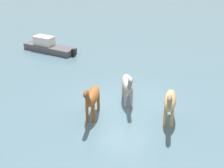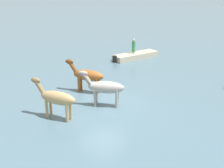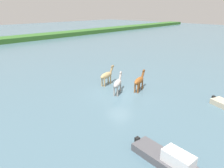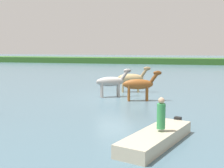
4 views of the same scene
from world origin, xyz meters
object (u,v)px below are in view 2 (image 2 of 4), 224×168
at_px(horse_gray_outer, 56,98).
at_px(person_spotter_bow, 134,46).
at_px(horse_mid_herd, 104,87).
at_px(horse_lead, 87,75).
at_px(boat_tender_starboard, 135,57).

height_order(horse_gray_outer, person_spotter_bow, horse_gray_outer).
height_order(horse_mid_herd, horse_lead, same).
distance_m(horse_mid_herd, horse_gray_outer, 2.84).
relative_size(horse_mid_herd, horse_gray_outer, 0.94).
xyz_separation_m(horse_lead, person_spotter_bow, (2.02, -8.74, 0.01)).
xyz_separation_m(horse_mid_herd, horse_lead, (2.18, -1.07, -0.00)).
bearing_deg(person_spotter_bow, horse_lead, 103.00).
bearing_deg(horse_gray_outer, person_spotter_bow, -86.87).
relative_size(horse_lead, person_spotter_bow, 2.19).
height_order(boat_tender_starboard, person_spotter_bow, person_spotter_bow).
bearing_deg(horse_mid_herd, horse_lead, -53.73).
bearing_deg(horse_lead, boat_tender_starboard, -92.81).
bearing_deg(person_spotter_bow, boat_tender_starboard, -155.67).
bearing_deg(horse_gray_outer, boat_tender_starboard, -87.59).
relative_size(horse_lead, horse_gray_outer, 0.99).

